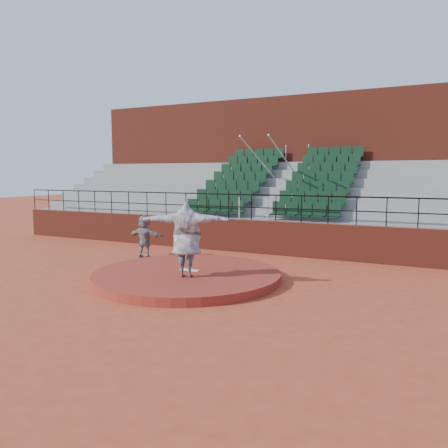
# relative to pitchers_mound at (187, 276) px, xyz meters

# --- Properties ---
(ground) EXTENTS (90.00, 90.00, 0.00)m
(ground) POSITION_rel_pitchers_mound_xyz_m (0.00, 0.00, -0.12)
(ground) COLOR #AE4227
(ground) RESTS_ON ground
(pitchers_mound) EXTENTS (5.50, 5.50, 0.25)m
(pitchers_mound) POSITION_rel_pitchers_mound_xyz_m (0.00, 0.00, 0.00)
(pitchers_mound) COLOR maroon
(pitchers_mound) RESTS_ON ground
(pitching_rubber) EXTENTS (0.60, 0.15, 0.03)m
(pitching_rubber) POSITION_rel_pitchers_mound_xyz_m (0.00, 0.15, 0.14)
(pitching_rubber) COLOR white
(pitching_rubber) RESTS_ON pitchers_mound
(boundary_wall) EXTENTS (24.00, 0.30, 1.30)m
(boundary_wall) POSITION_rel_pitchers_mound_xyz_m (0.00, 5.00, 0.53)
(boundary_wall) COLOR maroon
(boundary_wall) RESTS_ON ground
(wall_railing) EXTENTS (24.04, 0.05, 1.03)m
(wall_railing) POSITION_rel_pitchers_mound_xyz_m (0.00, 5.00, 1.90)
(wall_railing) COLOR black
(wall_railing) RESTS_ON boundary_wall
(seating_deck) EXTENTS (24.00, 5.97, 4.63)m
(seating_deck) POSITION_rel_pitchers_mound_xyz_m (0.00, 8.65, 1.31)
(seating_deck) COLOR gray
(seating_deck) RESTS_ON ground
(press_box_facade) EXTENTS (24.00, 3.00, 7.10)m
(press_box_facade) POSITION_rel_pitchers_mound_xyz_m (0.00, 12.60, 3.43)
(press_box_facade) COLOR maroon
(press_box_facade) RESTS_ON ground
(pitcher) EXTENTS (2.64, 1.52, 2.08)m
(pitcher) POSITION_rel_pitchers_mound_xyz_m (0.30, -0.53, 1.17)
(pitcher) COLOR black
(pitcher) RESTS_ON pitchers_mound
(fielder) EXTENTS (1.48, 0.51, 1.58)m
(fielder) POSITION_rel_pitchers_mound_xyz_m (-3.19, 2.31, 0.67)
(fielder) COLOR black
(fielder) RESTS_ON ground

